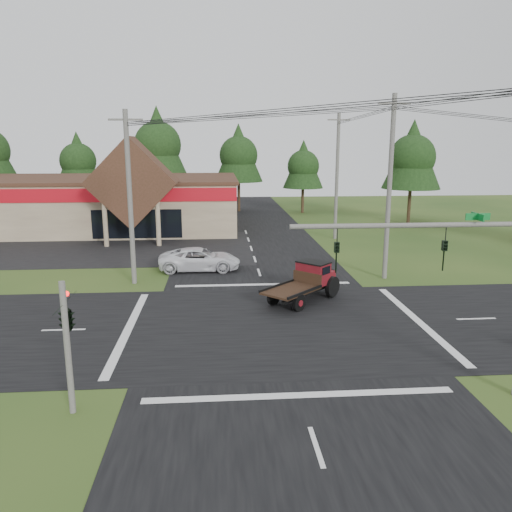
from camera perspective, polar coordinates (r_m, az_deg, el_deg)
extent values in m
plane|color=#284619|center=(24.26, 2.31, -7.84)|extent=(120.00, 120.00, 0.00)
cube|color=black|center=(24.26, 2.31, -7.82)|extent=(12.00, 120.00, 0.02)
cube|color=black|center=(24.26, 2.31, -7.82)|extent=(120.00, 12.00, 0.02)
cube|color=black|center=(43.91, -19.19, 0.80)|extent=(28.00, 14.00, 0.02)
cube|color=gray|center=(54.56, -18.54, 5.68)|extent=(30.00, 15.00, 5.00)
cube|color=#3A2718|center=(54.34, -18.73, 8.35)|extent=(30.40, 15.40, 0.30)
cube|color=maroon|center=(47.15, -20.87, 6.47)|extent=(30.00, 0.12, 1.20)
cube|color=#3A2718|center=(44.79, -13.88, 8.19)|extent=(7.78, 4.00, 7.78)
cylinder|color=gray|center=(43.91, -16.84, 3.59)|extent=(0.40, 0.40, 4.00)
cylinder|color=gray|center=(43.17, -11.12, 3.75)|extent=(0.40, 0.40, 4.00)
cube|color=black|center=(46.17, -13.44, 3.58)|extent=(8.00, 0.08, 2.60)
cylinder|color=#595651|center=(16.48, 17.80, 3.37)|extent=(8.00, 0.16, 0.16)
imported|color=black|center=(17.06, 20.69, 0.03)|extent=(0.16, 0.20, 1.00)
imported|color=black|center=(15.91, 9.18, -0.18)|extent=(0.16, 0.20, 1.00)
cube|color=#0C6626|center=(17.30, 24.02, 4.13)|extent=(0.80, 0.04, 0.22)
cylinder|color=#595651|center=(17.02, -20.74, -9.89)|extent=(0.20, 0.20, 4.40)
imported|color=black|center=(16.71, -20.95, -4.86)|extent=(0.53, 2.48, 1.00)
sphere|color=#FF0C0C|center=(16.79, -20.86, -4.06)|extent=(0.18, 0.18, 0.18)
cylinder|color=#595651|center=(31.20, -14.21, 6.30)|extent=(0.30, 0.30, 10.50)
cube|color=#595651|center=(31.06, -14.69, 14.85)|extent=(2.00, 0.12, 0.12)
cylinder|color=#595651|center=(32.50, 14.99, 7.38)|extent=(0.30, 0.30, 11.50)
cube|color=#595651|center=(32.48, 15.53, 16.46)|extent=(2.00, 0.12, 0.12)
cylinder|color=#595651|center=(45.93, 9.23, 8.87)|extent=(0.30, 0.30, 11.20)
cube|color=#595651|center=(45.89, 9.45, 15.11)|extent=(2.00, 0.12, 0.12)
cylinder|color=#332316|center=(67.19, -19.37, 6.16)|extent=(0.36, 0.36, 3.50)
cone|color=black|center=(66.87, -19.69, 10.46)|extent=(5.60, 5.60, 6.60)
sphere|color=black|center=(66.88, -19.67, 10.20)|extent=(4.40, 4.40, 4.40)
cylinder|color=#332316|center=(64.29, -10.94, 6.86)|extent=(0.36, 0.36, 4.55)
cone|color=black|center=(63.99, -11.19, 12.71)|extent=(7.28, 7.28, 8.58)
sphere|color=black|center=(63.99, -11.17, 12.36)|extent=(5.72, 5.72, 5.72)
cylinder|color=#332316|center=(64.96, -1.97, 6.82)|extent=(0.36, 0.36, 3.85)
cone|color=black|center=(64.64, -2.01, 11.73)|extent=(6.16, 6.16, 7.26)
sphere|color=black|center=(64.64, -2.01, 11.43)|extent=(4.84, 4.84, 4.84)
cylinder|color=#332316|center=(63.86, 5.34, 6.36)|extent=(0.36, 0.36, 3.15)
cone|color=black|center=(63.53, 5.43, 10.44)|extent=(5.04, 5.04, 5.94)
sphere|color=black|center=(63.54, 5.42, 10.19)|extent=(3.96, 3.96, 3.96)
cylinder|color=#332316|center=(56.88, 17.09, 5.45)|extent=(0.36, 0.36, 3.85)
cone|color=black|center=(56.51, 17.46, 11.04)|extent=(6.16, 6.16, 7.26)
sphere|color=black|center=(56.52, 17.44, 10.71)|extent=(4.84, 4.84, 4.84)
imported|color=white|center=(34.51, -6.46, -0.37)|extent=(5.57, 2.60, 1.54)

